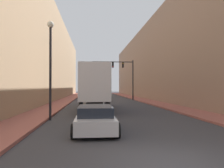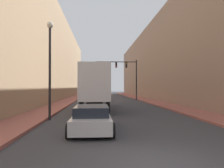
% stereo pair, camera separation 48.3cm
% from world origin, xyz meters
% --- Properties ---
extents(ground_plane, '(200.00, 200.00, 0.00)m').
position_xyz_m(ground_plane, '(0.00, 0.00, 0.00)').
color(ground_plane, '#38383D').
extents(sidewalk_right, '(2.52, 80.00, 0.15)m').
position_xyz_m(sidewalk_right, '(6.25, 30.00, 0.07)').
color(sidewalk_right, '#9E564C').
rests_on(sidewalk_right, ground).
extents(sidewalk_left, '(2.52, 80.00, 0.15)m').
position_xyz_m(sidewalk_left, '(-6.25, 30.00, 0.07)').
color(sidewalk_left, '#9E564C').
rests_on(sidewalk_left, ground).
extents(building_right, '(6.00, 80.00, 13.59)m').
position_xyz_m(building_right, '(10.51, 30.00, 6.80)').
color(building_right, '#997A66').
rests_on(building_right, ground).
extents(building_left, '(6.00, 80.00, 14.74)m').
position_xyz_m(building_left, '(-10.51, 30.00, 7.37)').
color(building_left, tan).
rests_on(building_left, ground).
extents(semi_truck, '(2.42, 11.51, 4.02)m').
position_xyz_m(semi_truck, '(-1.92, 15.50, 2.27)').
color(semi_truck, silver).
rests_on(semi_truck, ground).
extents(sedan_car, '(2.06, 4.46, 1.25)m').
position_xyz_m(sedan_car, '(-1.97, 4.91, 0.61)').
color(sedan_car, '#B7B7BC').
rests_on(sedan_car, ground).
extents(traffic_signal_gantry, '(6.93, 0.35, 6.71)m').
position_xyz_m(traffic_signal_gantry, '(3.01, 30.45, 4.81)').
color(traffic_signal_gantry, black).
rests_on(traffic_signal_gantry, ground).
extents(street_lamp, '(0.44, 0.44, 6.52)m').
position_xyz_m(street_lamp, '(-4.84, 8.69, 4.21)').
color(street_lamp, black).
rests_on(street_lamp, ground).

